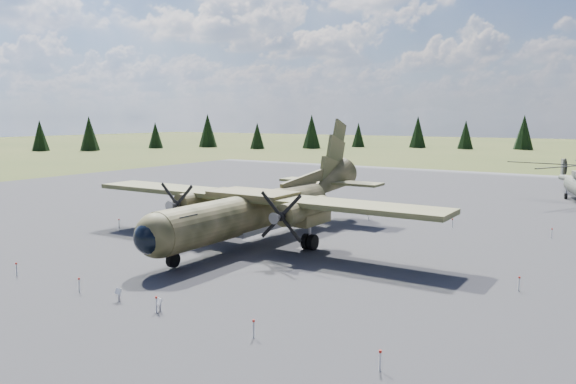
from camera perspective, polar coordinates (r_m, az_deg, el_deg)
The scene contains 7 objects.
ground at distance 40.53m, azimuth -1.32°, elevation -6.22°, with size 500.00×500.00×0.00m, color brown.
apron at distance 48.93m, azimuth 5.27°, elevation -3.84°, with size 120.00×120.00×0.04m, color slate.
transport_plane at distance 44.02m, azimuth -2.71°, elevation -1.25°, with size 30.59×27.87×10.13m.
info_placard_left at distance 31.39m, azimuth -16.83°, elevation -9.77°, with size 0.47×0.24×0.72m.
info_placard_right at distance 29.33m, azimuth -12.94°, elevation -10.92°, with size 0.47×0.31×0.69m.
barrier_fence at distance 40.60m, azimuth -1.93°, elevation -5.46°, with size 33.12×29.62×0.85m.
treeline at distance 43.63m, azimuth 4.64°, elevation 1.23°, with size 304.61×301.98×10.98m.
Camera 1 is at (22.09, -32.58, 9.67)m, focal length 35.00 mm.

